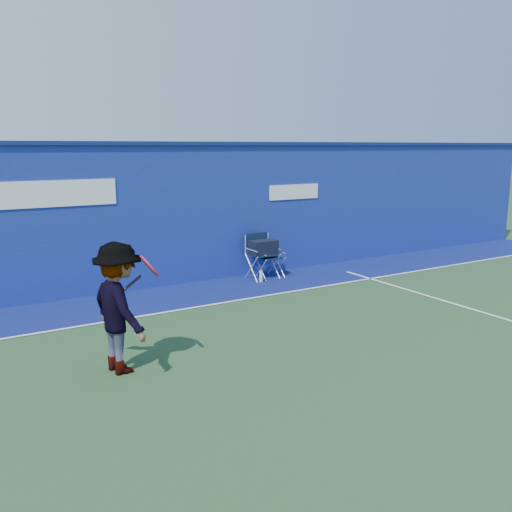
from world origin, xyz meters
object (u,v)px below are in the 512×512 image
water_bottle (261,277)px  directors_chair_right (270,266)px  tennis_player (119,308)px  directors_chair_left (263,259)px

water_bottle → directors_chair_right: bearing=34.0°
directors_chair_right → tennis_player: bearing=-142.8°
water_bottle → tennis_player: 5.27m
water_bottle → tennis_player: (-4.14, -3.18, 0.76)m
water_bottle → tennis_player: tennis_player is taller
directors_chair_left → tennis_player: 5.62m
directors_chair_left → directors_chair_right: size_ratio=1.20×
directors_chair_right → tennis_player: 5.75m
directors_chair_right → tennis_player: size_ratio=0.49×
directors_chair_right → directors_chair_left: bearing=166.4°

